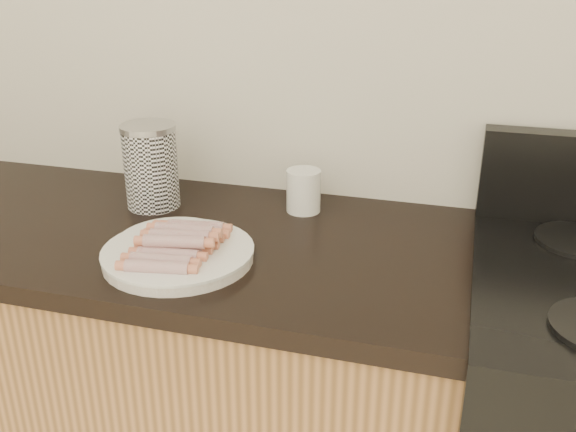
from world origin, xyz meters
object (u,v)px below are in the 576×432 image
(main_plate, at_px, (178,256))
(canister, at_px, (151,166))
(side_plate, at_px, (172,242))
(mug, at_px, (304,191))

(main_plate, relative_size, canister, 1.49)
(side_plate, xyz_separation_m, mug, (0.21, 0.26, 0.04))
(side_plate, distance_m, mug, 0.34)
(main_plate, bearing_deg, side_plate, 125.59)
(main_plate, distance_m, side_plate, 0.07)
(main_plate, xyz_separation_m, mug, (0.17, 0.32, 0.04))
(canister, bearing_deg, side_plate, -54.08)
(main_plate, bearing_deg, mug, 61.38)
(main_plate, height_order, side_plate, main_plate)
(canister, xyz_separation_m, mug, (0.35, 0.07, -0.05))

